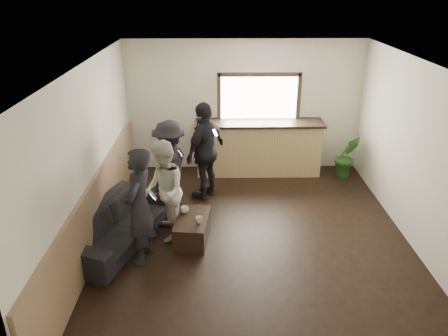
{
  "coord_description": "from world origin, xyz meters",
  "views": [
    {
      "loc": [
        -0.57,
        -6.06,
        3.91
      ],
      "look_at": [
        -0.47,
        0.4,
        1.09
      ],
      "focal_mm": 35.0,
      "sensor_mm": 36.0,
      "label": 1
    }
  ],
  "objects_px": {
    "person_d": "(205,151)",
    "cup_b": "(199,220)",
    "coffee_table": "(193,228)",
    "person_c": "(170,165)",
    "sofa": "(119,223)",
    "potted_plant": "(347,156)",
    "bar_counter": "(258,144)",
    "person_b": "(163,191)",
    "cup_a": "(185,210)",
    "person_a": "(139,207)"
  },
  "relations": [
    {
      "from": "potted_plant",
      "to": "bar_counter",
      "type": "bearing_deg",
      "value": 172.1
    },
    {
      "from": "person_a",
      "to": "cup_b",
      "type": "bearing_deg",
      "value": 126.93
    },
    {
      "from": "bar_counter",
      "to": "person_c",
      "type": "xyz_separation_m",
      "value": [
        -1.73,
        -1.53,
        0.18
      ]
    },
    {
      "from": "person_b",
      "to": "person_d",
      "type": "height_order",
      "value": "person_d"
    },
    {
      "from": "person_d",
      "to": "cup_b",
      "type": "bearing_deg",
      "value": 30.55
    },
    {
      "from": "coffee_table",
      "to": "sofa",
      "type": "bearing_deg",
      "value": -178.52
    },
    {
      "from": "sofa",
      "to": "person_c",
      "type": "xyz_separation_m",
      "value": [
        0.72,
        1.18,
        0.5
      ]
    },
    {
      "from": "person_a",
      "to": "person_b",
      "type": "height_order",
      "value": "person_a"
    },
    {
      "from": "coffee_table",
      "to": "cup_a",
      "type": "relative_size",
      "value": 6.67
    },
    {
      "from": "coffee_table",
      "to": "cup_a",
      "type": "distance_m",
      "value": 0.33
    },
    {
      "from": "cup_b",
      "to": "person_a",
      "type": "distance_m",
      "value": 1.03
    },
    {
      "from": "person_a",
      "to": "person_d",
      "type": "distance_m",
      "value": 2.27
    },
    {
      "from": "cup_a",
      "to": "person_d",
      "type": "bearing_deg",
      "value": 76.93
    },
    {
      "from": "coffee_table",
      "to": "person_b",
      "type": "relative_size",
      "value": 0.54
    },
    {
      "from": "coffee_table",
      "to": "person_d",
      "type": "xyz_separation_m",
      "value": [
        0.18,
        1.53,
        0.74
      ]
    },
    {
      "from": "person_c",
      "to": "bar_counter",
      "type": "bearing_deg",
      "value": 148.7
    },
    {
      "from": "person_a",
      "to": "person_b",
      "type": "distance_m",
      "value": 0.7
    },
    {
      "from": "person_a",
      "to": "cup_a",
      "type": "bearing_deg",
      "value": 152.27
    },
    {
      "from": "potted_plant",
      "to": "person_c",
      "type": "bearing_deg",
      "value": -160.5
    },
    {
      "from": "person_d",
      "to": "sofa",
      "type": "bearing_deg",
      "value": -7.9
    },
    {
      "from": "coffee_table",
      "to": "person_b",
      "type": "height_order",
      "value": "person_b"
    },
    {
      "from": "cup_a",
      "to": "person_d",
      "type": "xyz_separation_m",
      "value": [
        0.32,
        1.36,
        0.49
      ]
    },
    {
      "from": "person_c",
      "to": "sofa",
      "type": "bearing_deg",
      "value": -13.87
    },
    {
      "from": "person_d",
      "to": "cup_a",
      "type": "bearing_deg",
      "value": 19.81
    },
    {
      "from": "coffee_table",
      "to": "person_a",
      "type": "distance_m",
      "value": 1.14
    },
    {
      "from": "sofa",
      "to": "cup_a",
      "type": "xyz_separation_m",
      "value": [
        1.03,
        0.2,
        0.12
      ]
    },
    {
      "from": "sofa",
      "to": "coffee_table",
      "type": "xyz_separation_m",
      "value": [
        1.17,
        0.03,
        -0.13
      ]
    },
    {
      "from": "bar_counter",
      "to": "sofa",
      "type": "bearing_deg",
      "value": -132.16
    },
    {
      "from": "bar_counter",
      "to": "sofa",
      "type": "height_order",
      "value": "bar_counter"
    },
    {
      "from": "sofa",
      "to": "potted_plant",
      "type": "distance_m",
      "value": 4.95
    },
    {
      "from": "cup_b",
      "to": "sofa",
      "type": "bearing_deg",
      "value": 174.74
    },
    {
      "from": "cup_a",
      "to": "coffee_table",
      "type": "bearing_deg",
      "value": -52.71
    },
    {
      "from": "sofa",
      "to": "person_a",
      "type": "height_order",
      "value": "person_a"
    },
    {
      "from": "person_c",
      "to": "person_d",
      "type": "xyz_separation_m",
      "value": [
        0.63,
        0.38,
        0.12
      ]
    },
    {
      "from": "person_b",
      "to": "person_d",
      "type": "xyz_separation_m",
      "value": [
        0.63,
        1.44,
        0.12
      ]
    },
    {
      "from": "cup_a",
      "to": "cup_b",
      "type": "height_order",
      "value": "cup_a"
    },
    {
      "from": "sofa",
      "to": "person_c",
      "type": "height_order",
      "value": "person_c"
    },
    {
      "from": "cup_a",
      "to": "potted_plant",
      "type": "bearing_deg",
      "value": 34.5
    },
    {
      "from": "cup_b",
      "to": "person_b",
      "type": "relative_size",
      "value": 0.06
    },
    {
      "from": "potted_plant",
      "to": "person_c",
      "type": "height_order",
      "value": "person_c"
    },
    {
      "from": "person_b",
      "to": "person_c",
      "type": "height_order",
      "value": "same"
    },
    {
      "from": "bar_counter",
      "to": "person_a",
      "type": "distance_m",
      "value": 3.8
    },
    {
      "from": "coffee_table",
      "to": "person_c",
      "type": "distance_m",
      "value": 1.39
    },
    {
      "from": "bar_counter",
      "to": "potted_plant",
      "type": "distance_m",
      "value": 1.88
    },
    {
      "from": "potted_plant",
      "to": "person_a",
      "type": "xyz_separation_m",
      "value": [
        -3.85,
        -2.97,
        0.44
      ]
    },
    {
      "from": "cup_a",
      "to": "person_a",
      "type": "distance_m",
      "value": 1.03
    },
    {
      "from": "cup_a",
      "to": "potted_plant",
      "type": "relative_size",
      "value": 0.14
    },
    {
      "from": "bar_counter",
      "to": "cup_b",
      "type": "relative_size",
      "value": 25.38
    },
    {
      "from": "person_c",
      "to": "person_b",
      "type": "bearing_deg",
      "value": 17.41
    },
    {
      "from": "coffee_table",
      "to": "person_a",
      "type": "xyz_separation_m",
      "value": [
        -0.72,
        -0.55,
        0.7
      ]
    }
  ]
}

